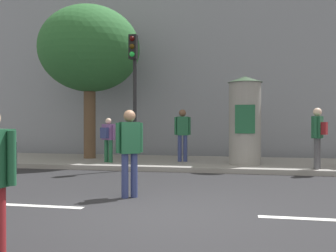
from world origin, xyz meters
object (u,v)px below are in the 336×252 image
Objects in this scene: street_tree at (90,50)px; pedestrian_in_red_top at (129,145)px; pedestrian_near_pole at (318,132)px; poster_column at (245,120)px; traffic_light at (134,78)px; pedestrian_tallest at (182,130)px; pedestrian_with_bag at (108,136)px.

pedestrian_in_red_top is (3.47, -6.19, -3.21)m from street_tree.
street_tree is at bearing 166.69° from pedestrian_near_pole.
poster_column is at bearing 66.52° from pedestrian_in_red_top.
pedestrian_near_pole is at bearing 1.84° from traffic_light.
pedestrian_tallest is (3.64, -0.52, -3.03)m from street_tree.
traffic_light is at bearing -130.77° from pedestrian_tallest.
street_tree is at bearing 133.19° from pedestrian_with_bag.
pedestrian_in_red_top is at bearing -65.20° from pedestrian_with_bag.
street_tree is 3.66m from pedestrian_with_bag.
traffic_light is 2.61m from pedestrian_tallest.
poster_column is at bearing 155.53° from pedestrian_near_pole.
traffic_light is 2.26× the size of pedestrian_tallest.
pedestrian_tallest reaches higher than pedestrian_in_red_top.
poster_column is 1.58× the size of pedestrian_tallest.
traffic_light is 2.32m from pedestrian_with_bag.
pedestrian_tallest is 4.40m from pedestrian_near_pole.
traffic_light is at bearing -33.42° from pedestrian_with_bag.
street_tree is 7.78m from pedestrian_in_red_top.
pedestrian_with_bag is (-4.56, -0.37, -0.56)m from poster_column.
pedestrian_tallest reaches higher than pedestrian_with_bag.
pedestrian_in_red_top is 0.99× the size of pedestrian_near_pole.
poster_column is at bearing -10.36° from pedestrian_tallest.
traffic_light is 1.43× the size of poster_column.
poster_column reaches higher than pedestrian_near_pole.
street_tree is (-5.76, 0.91, 2.66)m from poster_column.
poster_column is 0.50× the size of street_tree.
pedestrian_near_pole is (7.84, -1.85, -3.03)m from street_tree.
pedestrian_in_red_top is (-2.29, -5.28, -0.55)m from poster_column.
pedestrian_with_bag is (1.20, -1.28, -3.22)m from street_tree.
pedestrian_with_bag is (-1.14, 0.75, -1.87)m from traffic_light.
pedestrian_in_red_top is 5.67m from pedestrian_tallest.
pedestrian_in_red_top is 1.17× the size of pedestrian_with_bag.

